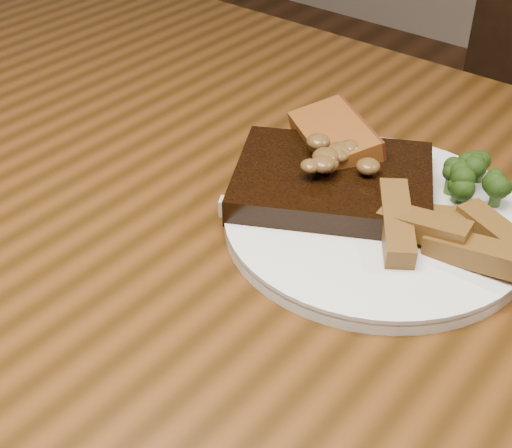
{
  "coord_description": "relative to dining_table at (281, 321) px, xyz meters",
  "views": [
    {
      "loc": [
        0.3,
        -0.41,
        1.15
      ],
      "look_at": [
        -0.02,
        -0.02,
        0.78
      ],
      "focal_mm": 50.0,
      "sensor_mm": 36.0,
      "label": 1
    }
  ],
  "objects": [
    {
      "name": "steak",
      "position": [
        -0.0,
        0.08,
        0.12
      ],
      "size": [
        0.23,
        0.21,
        0.03
      ],
      "primitive_type": "cube",
      "rotation": [
        0.0,
        0.0,
        0.49
      ],
      "color": "black",
      "rests_on": "plate"
    },
    {
      "name": "steak_bone",
      "position": [
        -0.0,
        0.02,
        0.11
      ],
      "size": [
        0.13,
        0.08,
        0.02
      ],
      "primitive_type": "cube",
      "rotation": [
        0.0,
        0.0,
        0.49
      ],
      "color": "#B7AE8E",
      "rests_on": "plate"
    },
    {
      "name": "broccoli_cluster",
      "position": [
        0.1,
        0.16,
        0.12
      ],
      "size": [
        0.06,
        0.06,
        0.04
      ],
      "primitive_type": null,
      "color": "#1C360C",
      "rests_on": "plate"
    },
    {
      "name": "dining_table",
      "position": [
        0.0,
        0.0,
        0.0
      ],
      "size": [
        1.6,
        0.9,
        0.75
      ],
      "color": "#4A280E",
      "rests_on": "ground"
    },
    {
      "name": "mushroom_pile",
      "position": [
        -0.0,
        0.08,
        0.15
      ],
      "size": [
        0.07,
        0.07,
        0.03
      ],
      "primitive_type": null,
      "color": "brown",
      "rests_on": "steak"
    },
    {
      "name": "potato_wedges",
      "position": [
        0.13,
        0.1,
        0.12
      ],
      "size": [
        0.13,
        0.13,
        0.02
      ],
      "primitive_type": null,
      "color": "brown",
      "rests_on": "plate"
    },
    {
      "name": "plate",
      "position": [
        0.05,
        0.08,
        0.1
      ],
      "size": [
        0.3,
        0.3,
        0.01
      ],
      "primitive_type": "cylinder",
      "rotation": [
        0.0,
        0.0,
        0.04
      ],
      "color": "white",
      "rests_on": "dining_table"
    },
    {
      "name": "garlic_bread",
      "position": [
        -0.04,
        0.13,
        0.12
      ],
      "size": [
        0.12,
        0.11,
        0.02
      ],
      "primitive_type": "cube",
      "rotation": [
        0.0,
        0.0,
        -0.59
      ],
      "color": "brown",
      "rests_on": "plate"
    }
  ]
}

